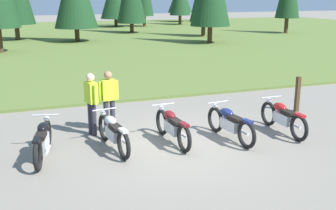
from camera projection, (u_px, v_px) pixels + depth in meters
The scene contains 10 objects.
ground_plane at pixel (176, 146), 10.24m from camera, with size 140.00×140.00×0.00m, color gray.
grass_moorland at pixel (61, 39), 34.32m from camera, with size 80.00×44.00×0.10m, color #5B7033.
motorcycle_black at pixel (43, 140), 9.38m from camera, with size 0.71×2.07×0.88m.
motorcycle_silver at pixel (113, 132), 9.91m from camera, with size 0.62×2.10×0.88m.
motorcycle_maroon at pixel (172, 126), 10.36m from camera, with size 0.62×2.10×0.88m.
motorcycle_navy at pixel (230, 123), 10.59m from camera, with size 0.62×2.10×0.88m.
motorcycle_red at pixel (283, 117), 11.12m from camera, with size 0.62×2.10×0.88m.
rider_in_hivis_vest at pixel (91, 100), 10.82m from camera, with size 0.32×0.53×1.67m.
rider_with_back_turned at pixel (109, 98), 11.12m from camera, with size 0.55×0.24×1.67m.
trail_marker_post at pixel (297, 94), 13.13m from camera, with size 0.12×0.12×1.13m, color #47331E.
Camera 1 is at (-3.51, -8.97, 3.64)m, focal length 44.08 mm.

